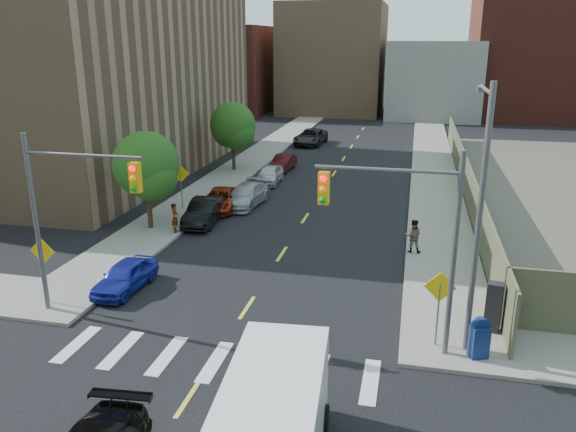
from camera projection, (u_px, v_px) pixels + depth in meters
The scene contains 28 objects.
sidewalk_nw at pixel (270, 147), 55.02m from camera, with size 3.50×73.00×0.15m, color gray.
sidewalk_ne at pixel (432, 154), 51.76m from camera, with size 3.50×73.00×0.15m, color gray.
fence_north at pixel (465, 176), 38.46m from camera, with size 0.12×44.00×2.50m, color #5E5E42.
building_nw at pixel (61, 68), 44.94m from camera, with size 22.00×30.00×16.00m, color #8C6B4C.
bg_bldg_west at pixel (224, 69), 82.75m from camera, with size 14.00×18.00×12.00m, color #592319.
bg_bldg_midwest at pixel (334, 59), 80.80m from camera, with size 14.00×16.00×15.00m, color #8C6B4C.
bg_bldg_center at pixel (433, 79), 76.74m from camera, with size 12.00×16.00×10.00m, color gray.
bg_bldg_east at pixel (542, 57), 74.76m from camera, with size 18.00×18.00×16.00m, color #592319.
signal_nw at pixel (70, 203), 20.28m from camera, with size 4.59×0.30×7.00m.
signal_ne at pixel (407, 226), 17.76m from camera, with size 4.59×0.30×7.00m.
streetlight_ne at pixel (479, 201), 17.93m from camera, with size 0.25×3.70×9.00m.
warn_sign_nw at pixel (43, 258), 21.89m from camera, with size 1.06×0.06×2.83m.
warn_sign_ne at pixel (439, 295), 18.73m from camera, with size 1.06×0.06×2.83m.
warn_sign_midwest at pixel (181, 179), 34.45m from camera, with size 1.06×0.06×2.83m.
tree_west_near at pixel (147, 169), 30.37m from camera, with size 3.66×3.64×5.52m.
tree_west_far at pixel (233, 128), 44.32m from camera, with size 3.66×3.64×5.52m.
parked_car_blue at pixel (125, 276), 23.67m from camera, with size 1.48×3.67×1.25m, color #1B2498.
parked_car_black at pixel (204, 212), 32.23m from camera, with size 1.51×4.34×1.43m, color black.
parked_car_red at pixel (221, 199), 34.97m from camera, with size 2.12×4.60×1.28m, color maroon.
parked_car_silver at pixel (246, 195), 35.76m from camera, with size 1.91×4.71×1.37m, color #9A9CA1.
parked_car_white at pixel (269, 175), 41.28m from camera, with size 1.57×3.91×1.33m, color silver.
parked_car_maroon at pixel (283, 163), 45.33m from camera, with size 1.33×3.81×1.26m, color #390B0B.
parked_car_grey at pixel (311, 137), 56.70m from camera, with size 2.56×5.56×1.54m, color #222227.
cargo_van at pixel (272, 427), 13.24m from camera, with size 2.83×6.03×2.69m.
mailbox at pixel (479, 338), 18.33m from camera, with size 0.70×0.62×1.42m.
payphone at pixel (493, 307), 19.94m from camera, with size 0.55×0.45×1.85m, color black.
pedestrian_west at pixel (175, 218), 30.30m from camera, with size 0.59×0.39×1.61m, color gray.
pedestrian_east at pixel (413, 236), 27.42m from camera, with size 0.81×0.63×1.67m, color gray.
Camera 1 is at (6.03, -11.27, 10.15)m, focal length 35.00 mm.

